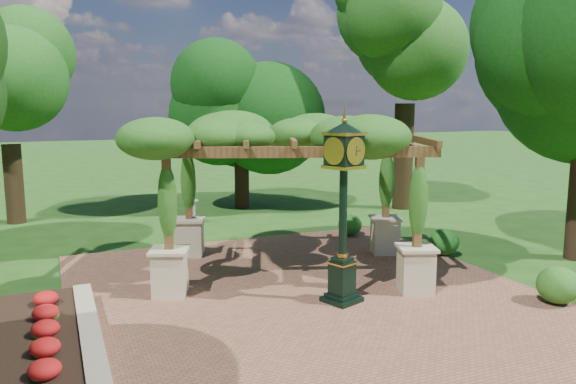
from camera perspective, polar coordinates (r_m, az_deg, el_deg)
name	(u,v)px	position (r m, az deg, el deg)	size (l,w,h in m)	color
ground	(337,319)	(11.45, 5.00, -12.77)	(120.00, 120.00, 0.00)	#1E4714
brick_plaza	(315,302)	(12.28, 2.78, -11.12)	(10.00, 12.00, 0.04)	brown
border_wall	(90,338)	(10.68, -19.47, -13.77)	(0.35, 5.00, 0.40)	#C6B793
flower_bed	(34,347)	(10.69, -24.43, -14.17)	(1.50, 5.00, 0.36)	red
pedestal_clock	(343,195)	(11.73, 5.65, -0.36)	(0.99, 0.99, 3.91)	black
pergola	(291,143)	(13.74, 0.28, 5.01)	(7.36, 5.95, 4.01)	beige
sundial	(192,214)	(20.19, -9.71, -2.17)	(0.58, 0.58, 0.87)	gray
shrub_front	(558,285)	(13.33, 25.76, -8.51)	(0.88, 0.88, 0.79)	#29611B
shrub_mid	(444,242)	(16.35, 15.60, -4.91)	(0.82, 0.82, 0.74)	#1C5919
shrub_back	(350,225)	(18.14, 6.30, -3.34)	(0.77, 0.77, 0.69)	#25621C
tree_west_far	(6,82)	(22.02, -26.72, 9.94)	(3.43, 3.43, 7.28)	#332213
tree_north	(241,97)	(22.78, -4.82, 9.64)	(4.05, 4.05, 6.57)	black
tree_east_far	(408,19)	(23.29, 12.06, 16.81)	(4.39, 4.39, 10.95)	black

